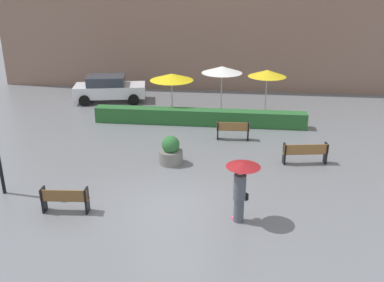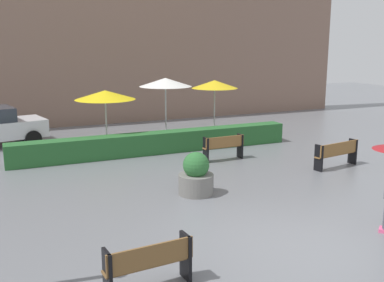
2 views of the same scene
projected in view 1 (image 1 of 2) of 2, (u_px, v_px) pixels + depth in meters
The scene contains 12 objects.
ground_plane at pixel (170, 206), 14.37m from camera, with size 60.00×60.00×0.00m, color slate.
bench_back_row at pixel (233, 129), 19.92m from camera, with size 1.53×0.41×0.87m.
bench_near_left at pixel (65, 199), 13.82m from camera, with size 1.55×0.48×0.84m.
bench_far_right at pixel (305, 152), 17.37m from camera, with size 1.84×0.61×0.87m.
pedestrian_with_umbrella at pixel (241, 182), 13.04m from camera, with size 1.05×1.05×2.00m.
planter_pot at pixel (171, 152), 17.42m from camera, with size 0.96×0.96×1.18m.
patio_umbrella_yellow at pixel (172, 77), 22.78m from camera, with size 2.32×2.32×2.31m.
patio_umbrella_white at pixel (222, 70), 22.79m from camera, with size 2.17×2.17×2.67m.
patio_umbrella_yellow_far at pixel (267, 73), 22.82m from camera, with size 2.03×2.03×2.48m.
hedge_strip at pixel (199, 117), 21.99m from camera, with size 10.80×0.70×0.79m, color #28602D.
building_facade at pixel (209, 14), 27.43m from camera, with size 28.00×1.20×9.65m, color #846656.
parked_car at pixel (109, 88), 25.86m from camera, with size 4.46×2.62×1.57m.
Camera 1 is at (2.17, -12.44, 7.24)m, focal length 40.25 mm.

